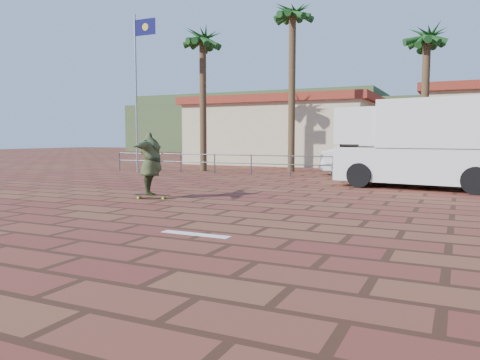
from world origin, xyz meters
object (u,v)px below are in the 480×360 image
Objects in this scene: campervan at (428,142)px; car_white at (380,159)px; car_silver at (363,161)px; longboard at (151,196)px; skateboarder at (151,164)px.

car_white is (-2.17, 3.73, -0.81)m from campervan.
car_silver is at bearing 133.45° from campervan.
longboard is 11.49m from car_white.
skateboarder reaches higher than longboard.
skateboarder is 11.47m from car_white.
car_white is at bearing 128.84° from campervan.
car_silver is (4.13, 10.96, 0.61)m from longboard.
car_silver reaches higher than longboard.
car_white reaches higher than longboard.
car_silver is 1.09m from car_white.
car_white is (5.00, 10.32, 0.74)m from longboard.
car_silver is (-3.04, 4.37, -0.94)m from campervan.
car_silver is (4.13, 10.96, -0.34)m from skateboarder.
campervan is at bearing 24.96° from longboard.
car_silver is at bearing -40.63° from skateboarder.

